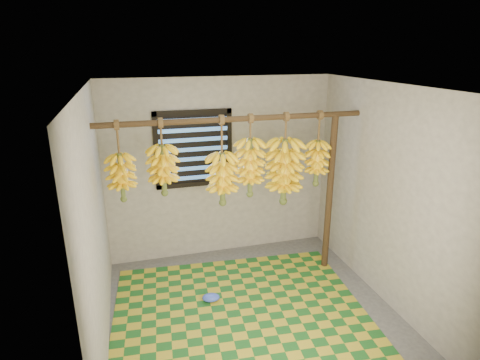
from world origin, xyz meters
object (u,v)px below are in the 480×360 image
object	(u,v)px
banana_bunch_c	(222,179)
banana_bunch_e	(284,172)
plastic_bag	(211,298)
banana_bunch_d	(250,168)
woven_mat	(239,310)
banana_bunch_b	(163,170)
banana_bunch_a	(122,177)
support_post	(329,195)
banana_bunch_f	(317,163)

from	to	relation	value
banana_bunch_c	banana_bunch_e	bearing A→B (deg)	0.00
plastic_bag	banana_bunch_e	distance (m)	1.67
banana_bunch_c	banana_bunch_d	distance (m)	0.34
plastic_bag	banana_bunch_d	bearing A→B (deg)	32.39
woven_mat	plastic_bag	xyz separation A→B (m)	(-0.27, 0.24, 0.05)
woven_mat	banana_bunch_b	bearing A→B (deg)	138.39
banana_bunch_c	banana_bunch_a	bearing A→B (deg)	180.00
support_post	banana_bunch_f	bearing A→B (deg)	-180.00
woven_mat	banana_bunch_d	distance (m)	1.58
support_post	woven_mat	distance (m)	1.77
woven_mat	banana_bunch_d	xyz separation A→B (m)	(0.30, 0.60, 1.43)
support_post	banana_bunch_e	world-z (taller)	banana_bunch_e
woven_mat	banana_bunch_a	xyz separation A→B (m)	(-1.11, 0.60, 1.44)
plastic_bag	banana_bunch_b	xyz separation A→B (m)	(-0.41, 0.36, 1.44)
banana_bunch_f	banana_bunch_b	bearing A→B (deg)	180.00
banana_bunch_e	plastic_bag	bearing A→B (deg)	-160.03
support_post	plastic_bag	distance (m)	1.90
banana_bunch_d	banana_bunch_e	world-z (taller)	same
woven_mat	banana_bunch_a	world-z (taller)	banana_bunch_a
banana_bunch_a	banana_bunch_f	xyz separation A→B (m)	(2.25, -0.00, -0.02)
woven_mat	banana_bunch_f	size ratio (longest dim) A/B	2.97
banana_bunch_c	banana_bunch_e	size ratio (longest dim) A/B	0.94
banana_bunch_b	banana_bunch_f	distance (m)	1.81
plastic_bag	banana_bunch_a	bearing A→B (deg)	157.07
banana_bunch_a	banana_bunch_e	distance (m)	1.83
banana_bunch_b	banana_bunch_c	distance (m)	0.67
plastic_bag	banana_bunch_c	distance (m)	1.35
banana_bunch_c	banana_bunch_d	world-z (taller)	same
banana_bunch_b	banana_bunch_e	world-z (taller)	same
support_post	banana_bunch_b	distance (m)	2.07
support_post	banana_bunch_f	size ratio (longest dim) A/B	2.21
plastic_bag	woven_mat	bearing A→B (deg)	-42.46
banana_bunch_b	banana_bunch_f	world-z (taller)	same
banana_bunch_a	banana_bunch_d	xyz separation A→B (m)	(1.41, 0.00, -0.01)
banana_bunch_d	support_post	bearing A→B (deg)	0.00
banana_bunch_b	banana_bunch_f	bearing A→B (deg)	-0.00
woven_mat	banana_bunch_a	distance (m)	1.92
banana_bunch_c	banana_bunch_f	distance (m)	1.17
banana_bunch_d	banana_bunch_e	bearing A→B (deg)	0.00
plastic_bag	banana_bunch_e	bearing A→B (deg)	19.97
banana_bunch_d	banana_bunch_f	distance (m)	0.84
banana_bunch_b	banana_bunch_d	size ratio (longest dim) A/B	0.88
banana_bunch_a	banana_bunch_c	size ratio (longest dim) A/B	0.85
woven_mat	plastic_bag	size ratio (longest dim) A/B	13.44
banana_bunch_b	banana_bunch_d	distance (m)	0.98
banana_bunch_a	banana_bunch_d	distance (m)	1.41
woven_mat	banana_bunch_c	bearing A→B (deg)	92.70
plastic_bag	banana_bunch_c	xyz separation A→B (m)	(0.24, 0.36, 1.28)
banana_bunch_b	banana_bunch_e	size ratio (longest dim) A/B	0.77
plastic_bag	banana_bunch_a	size ratio (longest dim) A/B	0.23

